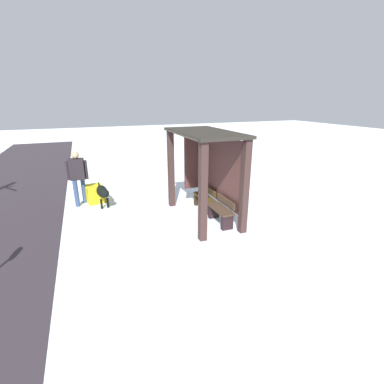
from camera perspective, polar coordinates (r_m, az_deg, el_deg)
ground_plane at (r=8.15m, az=2.33°, el=-5.27°), size 60.00×60.00×0.00m
bus_shelter at (r=7.80m, az=3.57°, el=6.59°), size 2.78×1.44×2.52m
bench_left_inside at (r=8.61m, az=2.66°, el=-1.59°), size 1.02×0.35×0.72m
bench_center_inside at (r=7.67m, az=6.11°, el=-4.22°), size 1.02×0.37×0.73m
person_walking at (r=9.52m, az=-22.91°, el=3.56°), size 0.45×0.65×1.79m
dog at (r=9.22m, az=-18.29°, el=-0.04°), size 1.15×0.41×0.70m
grit_bin at (r=9.84m, az=-19.76°, el=-0.34°), size 0.80×0.70×0.55m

